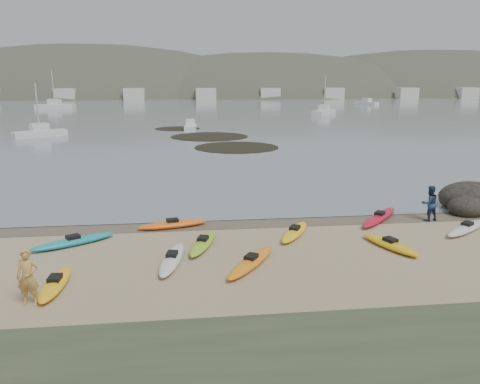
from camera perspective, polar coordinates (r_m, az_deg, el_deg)
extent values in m
plane|color=tan|center=(23.94, 0.00, -3.49)|extent=(600.00, 600.00, 0.00)
plane|color=brown|center=(23.65, 0.08, -3.69)|extent=(60.00, 60.00, 0.00)
plane|color=slate|center=(322.82, -6.36, 12.26)|extent=(1200.00, 1200.00, 0.00)
ellipsoid|color=yellow|center=(21.05, 17.81, -6.11)|extent=(1.79, 3.19, 0.34)
ellipsoid|color=yellow|center=(21.78, 6.69, -4.87)|extent=(2.23, 3.17, 0.34)
ellipsoid|color=silver|center=(24.68, 25.92, -3.96)|extent=(3.47, 2.74, 0.34)
ellipsoid|color=orange|center=(18.24, 1.37, -8.51)|extent=(2.66, 3.57, 0.34)
ellipsoid|color=#8EC126|center=(20.29, -4.53, -6.22)|extent=(1.69, 3.41, 0.34)
ellipsoid|color=#B3122A|center=(24.96, 16.64, -2.95)|extent=(3.41, 3.64, 0.34)
ellipsoid|color=yellow|center=(17.61, -21.59, -10.36)|extent=(0.81, 3.02, 0.34)
ellipsoid|color=teal|center=(21.65, -19.65, -5.71)|extent=(3.55, 2.52, 0.34)
ellipsoid|color=#FF6216|center=(22.96, -8.22, -3.94)|extent=(3.46, 1.44, 0.34)
ellipsoid|color=silver|center=(18.69, -8.28, -8.10)|extent=(1.30, 3.63, 0.34)
imported|color=tan|center=(16.44, -24.45, -9.42)|extent=(0.70, 0.47, 1.89)
imported|color=navy|center=(25.56, 22.11, -1.29)|extent=(0.96, 0.78, 1.82)
ellipsoid|color=black|center=(29.30, 26.21, -1.18)|extent=(3.56, 2.77, 1.78)
ellipsoid|color=black|center=(27.74, 25.88, -2.11)|extent=(1.98, 1.78, 1.19)
cylinder|color=black|center=(49.52, -0.42, 5.45)|extent=(8.95, 8.95, 0.04)
cylinder|color=black|center=(59.06, -3.74, 6.75)|extent=(9.73, 9.73, 0.04)
cylinder|color=black|center=(69.08, -7.64, 7.65)|extent=(6.48, 6.48, 0.04)
cube|color=silver|center=(63.75, -23.21, 6.57)|extent=(6.28, 5.06, 0.89)
cube|color=silver|center=(67.53, -6.04, 7.87)|extent=(1.88, 5.70, 0.79)
cube|color=silver|center=(97.21, 10.20, 9.54)|extent=(6.50, 7.28, 1.07)
cube|color=silver|center=(123.77, -21.66, 9.68)|extent=(9.09, 3.03, 1.25)
cube|color=silver|center=(138.06, 15.15, 10.41)|extent=(5.29, 7.14, 0.99)
ellipsoid|color=#384235|center=(223.21, -17.70, 6.51)|extent=(220.00, 120.00, 80.00)
ellipsoid|color=#384235|center=(217.19, 3.36, 7.66)|extent=(200.00, 110.00, 68.00)
ellipsoid|color=#384235|center=(255.42, 22.23, 7.16)|extent=(230.00, 130.00, 76.00)
cube|color=beige|center=(172.35, -20.28, 11.09)|extent=(7.00, 5.00, 4.00)
cube|color=beige|center=(168.50, -12.16, 11.58)|extent=(7.00, 5.00, 4.00)
cube|color=beige|center=(168.03, -3.81, 11.84)|extent=(7.00, 5.00, 4.00)
cube|color=beige|center=(170.95, 4.42, 11.86)|extent=(7.00, 5.00, 4.00)
cube|color=beige|center=(177.11, 12.23, 11.66)|extent=(7.00, 5.00, 4.00)
cube|color=beige|center=(186.19, 19.38, 11.29)|extent=(7.00, 5.00, 4.00)
cube|color=beige|center=(197.77, 25.75, 10.81)|extent=(7.00, 5.00, 4.00)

